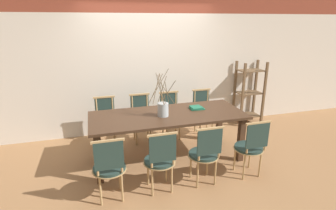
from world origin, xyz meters
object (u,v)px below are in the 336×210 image
vase_centerpiece (163,109)px  chair_near_center (205,152)px  dining_table (168,120)px  book_stack (197,108)px  chair_far_center (171,114)px  shelving_rack (249,93)px

vase_centerpiece → chair_near_center: bearing=-62.7°
dining_table → book_stack: (0.52, 0.11, 0.12)m
dining_table → chair_far_center: chair_far_center is taller
vase_centerpiece → book_stack: (0.62, 0.17, -0.10)m
chair_near_center → vase_centerpiece: 0.94m
dining_table → chair_near_center: bearing=-70.2°
vase_centerpiece → book_stack: size_ratio=2.93×
book_stack → shelving_rack: 1.88m
chair_far_center → vase_centerpiece: size_ratio=1.27×
vase_centerpiece → shelving_rack: size_ratio=0.51×
book_stack → vase_centerpiece: bearing=-164.7°
vase_centerpiece → book_stack: vase_centerpiece is taller
chair_far_center → book_stack: 0.79m
chair_near_center → dining_table: bearing=109.8°
book_stack → chair_far_center: bearing=109.4°
chair_near_center → vase_centerpiece: (-0.38, 0.74, 0.42)m
chair_far_center → book_stack: (0.24, -0.69, 0.32)m
dining_table → vase_centerpiece: vase_centerpiece is taller
chair_far_center → book_stack: chair_far_center is taller
dining_table → book_stack: bearing=12.2°
chair_near_center → book_stack: 1.00m
dining_table → vase_centerpiece: 0.24m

